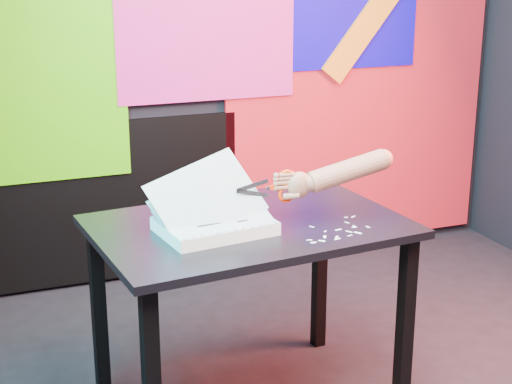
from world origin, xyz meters
name	(u,v)px	position (x,y,z in m)	size (l,w,h in m)	color
room	(400,52)	(0.00, 0.00, 1.35)	(3.01, 3.01, 2.71)	black
backdrop	(263,95)	(0.06, 1.46, 0.96)	(2.88, 0.05, 2.08)	red
work_table	(249,249)	(-0.54, 0.10, 0.65)	(1.16, 0.83, 0.75)	black
printout_stack	(214,224)	(-0.68, 0.05, 0.78)	(0.44, 0.32, 0.29)	silver
scissors	(282,187)	(-0.42, 0.06, 0.88)	(0.22, 0.02, 0.12)	#ADADAD
hand_forearm	(339,173)	(-0.20, 0.05, 0.92)	(0.45, 0.10, 0.16)	#9F714F
paper_clippings	(338,232)	(-0.28, -0.11, 0.75)	(0.28, 0.21, 0.00)	silver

